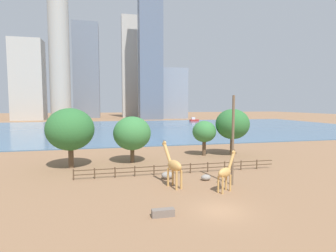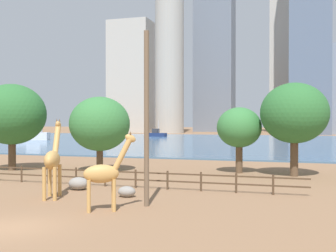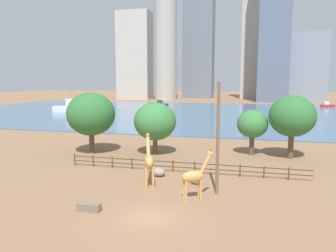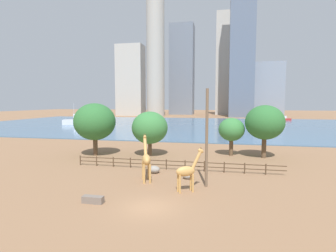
{
  "view_description": "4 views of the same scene",
  "coord_description": "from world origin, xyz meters",
  "px_view_note": "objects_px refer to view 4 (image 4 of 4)",
  "views": [
    {
      "loc": [
        -8.95,
        -19.57,
        8.78
      ],
      "look_at": [
        1.74,
        27.06,
        4.87
      ],
      "focal_mm": 28.0,
      "sensor_mm": 36.0,
      "label": 1
    },
    {
      "loc": [
        12.22,
        -15.79,
        4.78
      ],
      "look_at": [
        -2.32,
        31.41,
        4.15
      ],
      "focal_mm": 45.0,
      "sensor_mm": 36.0,
      "label": 2
    },
    {
      "loc": [
        6.77,
        -21.65,
        9.87
      ],
      "look_at": [
        -2.98,
        17.11,
        4.31
      ],
      "focal_mm": 35.0,
      "sensor_mm": 36.0,
      "label": 3
    },
    {
      "loc": [
        5.58,
        -19.63,
        8.41
      ],
      "look_at": [
        -2.01,
        17.32,
        5.02
      ],
      "focal_mm": 28.0,
      "sensor_mm": 36.0,
      "label": 4
    }
  ],
  "objects_px": {
    "giraffe_companion": "(187,171)",
    "boat_sailboat": "(152,118)",
    "feeding_trough": "(93,200)",
    "tree_right_tall": "(95,122)",
    "boulder_near_fence": "(188,176)",
    "boat_ferry": "(76,121)",
    "tree_center_broad": "(150,128)",
    "utility_pole": "(207,138)",
    "tree_left_small": "(231,130)",
    "boat_tug": "(285,119)",
    "giraffe_tall": "(146,159)",
    "boulder_by_pole": "(154,169)",
    "tree_left_large": "(265,123)"
  },
  "relations": [
    {
      "from": "tree_left_small",
      "to": "boat_tug",
      "type": "relative_size",
      "value": 1.24
    },
    {
      "from": "giraffe_companion",
      "to": "utility_pole",
      "type": "xyz_separation_m",
      "value": [
        1.68,
        1.87,
        2.9
      ]
    },
    {
      "from": "giraffe_tall",
      "to": "tree_center_broad",
      "type": "distance_m",
      "value": 13.47
    },
    {
      "from": "tree_center_broad",
      "to": "boat_tug",
      "type": "xyz_separation_m",
      "value": [
        39.86,
        89.46,
        -3.56
      ]
    },
    {
      "from": "giraffe_tall",
      "to": "tree_left_large",
      "type": "relative_size",
      "value": 0.61
    },
    {
      "from": "tree_left_large",
      "to": "tree_right_tall",
      "type": "distance_m",
      "value": 26.27
    },
    {
      "from": "boat_ferry",
      "to": "tree_center_broad",
      "type": "bearing_deg",
      "value": 112.51
    },
    {
      "from": "boat_tug",
      "to": "utility_pole",
      "type": "bearing_deg",
      "value": -113.07
    },
    {
      "from": "boulder_near_fence",
      "to": "boat_ferry",
      "type": "bearing_deg",
      "value": 129.35
    },
    {
      "from": "utility_pole",
      "to": "boat_tug",
      "type": "distance_m",
      "value": 107.51
    },
    {
      "from": "giraffe_companion",
      "to": "boat_ferry",
      "type": "xyz_separation_m",
      "value": [
        -50.63,
        65.33,
        -0.45
      ]
    },
    {
      "from": "boulder_by_pole",
      "to": "feeding_trough",
      "type": "height_order",
      "value": "boulder_by_pole"
    },
    {
      "from": "boulder_near_fence",
      "to": "tree_left_small",
      "type": "xyz_separation_m",
      "value": [
        5.13,
        14.17,
        3.78
      ]
    },
    {
      "from": "boulder_near_fence",
      "to": "feeding_trough",
      "type": "bearing_deg",
      "value": -128.8
    },
    {
      "from": "feeding_trough",
      "to": "tree_center_broad",
      "type": "distance_m",
      "value": 20.36
    },
    {
      "from": "tree_left_small",
      "to": "boulder_by_pole",
      "type": "bearing_deg",
      "value": -126.65
    },
    {
      "from": "giraffe_tall",
      "to": "utility_pole",
      "type": "height_order",
      "value": "utility_pole"
    },
    {
      "from": "giraffe_companion",
      "to": "boat_sailboat",
      "type": "distance_m",
      "value": 98.73
    },
    {
      "from": "giraffe_companion",
      "to": "boulder_by_pole",
      "type": "distance_m",
      "value": 7.58
    },
    {
      "from": "tree_center_broad",
      "to": "boat_sailboat",
      "type": "height_order",
      "value": "tree_center_broad"
    },
    {
      "from": "tree_left_small",
      "to": "boat_sailboat",
      "type": "distance_m",
      "value": 83.19
    },
    {
      "from": "utility_pole",
      "to": "tree_left_small",
      "type": "distance_m",
      "value": 16.75
    },
    {
      "from": "tree_left_small",
      "to": "tree_right_tall",
      "type": "bearing_deg",
      "value": -168.76
    },
    {
      "from": "tree_right_tall",
      "to": "boulder_near_fence",
      "type": "bearing_deg",
      "value": -31.72
    },
    {
      "from": "tree_right_tall",
      "to": "boat_sailboat",
      "type": "bearing_deg",
      "value": 98.68
    },
    {
      "from": "giraffe_companion",
      "to": "tree_left_large",
      "type": "xyz_separation_m",
      "value": [
        9.47,
        17.46,
        3.41
      ]
    },
    {
      "from": "utility_pole",
      "to": "tree_left_small",
      "type": "xyz_separation_m",
      "value": [
        2.97,
        16.46,
        -0.77
      ]
    },
    {
      "from": "tree_left_small",
      "to": "boat_sailboat",
      "type": "relative_size",
      "value": 1.12
    },
    {
      "from": "giraffe_companion",
      "to": "boat_ferry",
      "type": "height_order",
      "value": "boat_ferry"
    },
    {
      "from": "boulder_near_fence",
      "to": "feeding_trough",
      "type": "relative_size",
      "value": 0.63
    },
    {
      "from": "feeding_trough",
      "to": "giraffe_tall",
      "type": "bearing_deg",
      "value": 69.64
    },
    {
      "from": "utility_pole",
      "to": "boulder_by_pole",
      "type": "height_order",
      "value": "utility_pole"
    },
    {
      "from": "boulder_near_fence",
      "to": "boat_ferry",
      "type": "relative_size",
      "value": 0.12
    },
    {
      "from": "giraffe_tall",
      "to": "boat_ferry",
      "type": "height_order",
      "value": "boat_ferry"
    },
    {
      "from": "tree_right_tall",
      "to": "utility_pole",
      "type": "bearing_deg",
      "value": -33.84
    },
    {
      "from": "utility_pole",
      "to": "boat_sailboat",
      "type": "relative_size",
      "value": 1.83
    },
    {
      "from": "giraffe_companion",
      "to": "feeding_trough",
      "type": "height_order",
      "value": "giraffe_companion"
    },
    {
      "from": "boulder_near_fence",
      "to": "boat_tug",
      "type": "xyz_separation_m",
      "value": [
        32.38,
        100.81,
        0.56
      ]
    },
    {
      "from": "boulder_near_fence",
      "to": "boulder_by_pole",
      "type": "bearing_deg",
      "value": 159.8
    },
    {
      "from": "giraffe_companion",
      "to": "boulder_by_pole",
      "type": "relative_size",
      "value": 3.02
    },
    {
      "from": "utility_pole",
      "to": "tree_right_tall",
      "type": "xyz_separation_m",
      "value": [
        -18.26,
        12.24,
        0.47
      ]
    },
    {
      "from": "feeding_trough",
      "to": "boat_sailboat",
      "type": "distance_m",
      "value": 101.14
    },
    {
      "from": "boulder_by_pole",
      "to": "boat_sailboat",
      "type": "relative_size",
      "value": 0.26
    },
    {
      "from": "boulder_near_fence",
      "to": "boat_sailboat",
      "type": "xyz_separation_m",
      "value": [
        -28.36,
        90.26,
        0.64
      ]
    },
    {
      "from": "giraffe_tall",
      "to": "boulder_by_pole",
      "type": "relative_size",
      "value": 3.52
    },
    {
      "from": "giraffe_tall",
      "to": "boulder_by_pole",
      "type": "distance_m",
      "value": 3.67
    },
    {
      "from": "giraffe_tall",
      "to": "boat_tug",
      "type": "relative_size",
      "value": 1.02
    },
    {
      "from": "boulder_by_pole",
      "to": "boat_sailboat",
      "type": "distance_m",
      "value": 91.92
    },
    {
      "from": "tree_left_large",
      "to": "boat_ferry",
      "type": "xyz_separation_m",
      "value": [
        -60.11,
        47.87,
        -3.86
      ]
    },
    {
      "from": "giraffe_companion",
      "to": "boat_sailboat",
      "type": "xyz_separation_m",
      "value": [
        -28.83,
        94.42,
        -1.02
      ]
    }
  ]
}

